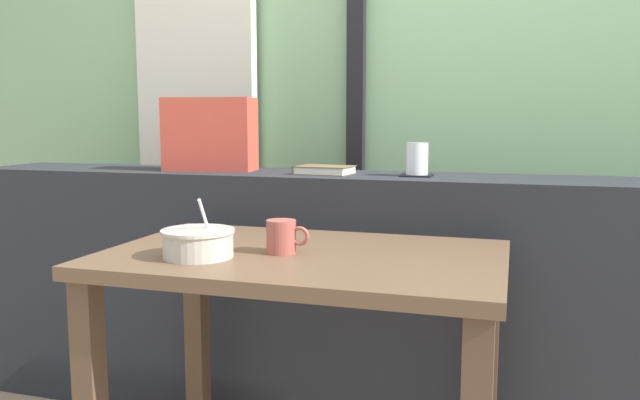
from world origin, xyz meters
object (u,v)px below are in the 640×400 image
(juice_glass, at_px, (417,160))
(closed_book, at_px, (324,170))
(coaster_square, at_px, (417,175))
(soup_bowl, at_px, (198,244))
(throw_pillow, at_px, (210,134))
(breakfast_table, at_px, (303,300))
(ceramic_mug, at_px, (282,237))

(juice_glass, xyz_separation_m, closed_book, (-0.31, -0.02, -0.04))
(coaster_square, bearing_deg, soup_bowl, -122.35)
(coaster_square, relative_size, throw_pillow, 0.31)
(breakfast_table, relative_size, soup_bowl, 5.59)
(throw_pillow, bearing_deg, breakfast_table, -46.14)
(juice_glass, distance_m, ceramic_mug, 0.65)
(closed_book, height_order, ceramic_mug, closed_book)
(breakfast_table, relative_size, juice_glass, 9.69)
(closed_book, relative_size, throw_pillow, 0.62)
(juice_glass, height_order, closed_book, juice_glass)
(ceramic_mug, bearing_deg, closed_book, 95.89)
(soup_bowl, bearing_deg, throw_pillow, 114.17)
(juice_glass, xyz_separation_m, soup_bowl, (-0.43, -0.69, -0.17))
(throw_pillow, distance_m, soup_bowl, 0.80)
(coaster_square, relative_size, soup_bowl, 0.55)
(coaster_square, xyz_separation_m, closed_book, (-0.31, -0.02, 0.01))
(coaster_square, bearing_deg, ceramic_mug, -113.55)
(breakfast_table, distance_m, throw_pillow, 0.88)
(soup_bowl, bearing_deg, ceramic_mug, 30.09)
(breakfast_table, distance_m, coaster_square, 0.66)
(breakfast_table, height_order, soup_bowl, soup_bowl)
(breakfast_table, xyz_separation_m, juice_glass, (0.21, 0.55, 0.33))
(juice_glass, bearing_deg, soup_bowl, -122.35)
(soup_bowl, bearing_deg, breakfast_table, 30.00)
(soup_bowl, bearing_deg, coaster_square, 57.65)
(juice_glass, height_order, soup_bowl, juice_glass)
(breakfast_table, relative_size, coaster_square, 10.12)
(closed_book, distance_m, soup_bowl, 0.69)
(closed_book, bearing_deg, soup_bowl, -100.41)
(breakfast_table, xyz_separation_m, throw_pillow, (-0.54, 0.56, 0.41))
(juice_glass, xyz_separation_m, throw_pillow, (-0.75, 0.01, 0.08))
(breakfast_table, distance_m, soup_bowl, 0.31)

